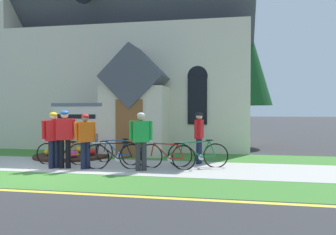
% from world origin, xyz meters
% --- Properties ---
extents(ground, '(140.00, 140.00, 0.00)m').
position_xyz_m(ground, '(0.00, 4.00, 0.00)').
color(ground, '#333335').
extents(sidewalk_slab, '(32.00, 2.69, 0.01)m').
position_xyz_m(sidewalk_slab, '(-0.95, 1.59, 0.01)').
color(sidewalk_slab, '#B7B5AD').
rests_on(sidewalk_slab, ground).
extents(church_lawn, '(24.00, 2.15, 0.01)m').
position_xyz_m(church_lawn, '(-0.95, 4.01, 0.00)').
color(church_lawn, '#427F33').
rests_on(church_lawn, ground).
extents(church_building, '(14.02, 9.91, 14.44)m').
position_xyz_m(church_building, '(-1.49, 8.81, 4.94)').
color(church_building, beige).
rests_on(church_building, ground).
extents(church_sign, '(2.09, 0.25, 1.98)m').
position_xyz_m(church_sign, '(-0.59, 3.60, 1.33)').
color(church_sign, slate).
rests_on(church_sign, ground).
extents(flower_bed, '(2.69, 2.69, 0.34)m').
position_xyz_m(flower_bed, '(-0.60, 3.18, 0.08)').
color(flower_bed, '#382319').
rests_on(flower_bed, ground).
extents(bicycle_green, '(1.73, 0.38, 0.80)m').
position_xyz_m(bicycle_green, '(3.27, 1.48, 0.38)').
color(bicycle_green, black).
rests_on(bicycle_green, ground).
extents(bicycle_silver, '(1.71, 0.66, 0.84)m').
position_xyz_m(bicycle_silver, '(1.51, 2.11, 0.38)').
color(bicycle_silver, black).
rests_on(bicycle_silver, ground).
extents(bicycle_orange, '(1.81, 0.17, 0.86)m').
position_xyz_m(bicycle_orange, '(4.13, 1.91, 0.39)').
color(bicycle_orange, black).
rests_on(bicycle_orange, ground).
extents(bicycle_red, '(1.74, 0.17, 0.77)m').
position_xyz_m(bicycle_red, '(-0.09, 1.59, 0.36)').
color(bicycle_red, black).
rests_on(bicycle_red, ground).
extents(bicycle_yellow, '(1.75, 0.44, 0.83)m').
position_xyz_m(bicycle_yellow, '(1.76, 1.15, 0.39)').
color(bicycle_yellow, black).
rests_on(bicycle_yellow, ground).
extents(cyclist_in_green_jersey, '(0.49, 0.52, 1.61)m').
position_xyz_m(cyclist_in_green_jersey, '(0.94, 0.97, 0.93)').
color(cyclist_in_green_jersey, '#191E38').
rests_on(cyclist_in_green_jersey, ground).
extents(cyclist_in_orange_jersey, '(0.29, 0.72, 1.65)m').
position_xyz_m(cyclist_in_orange_jersey, '(4.10, 2.54, 0.96)').
color(cyclist_in_orange_jersey, '#191E38').
rests_on(cyclist_in_orange_jersey, ground).
extents(cyclist_in_white_jersey, '(0.64, 0.35, 1.66)m').
position_xyz_m(cyclist_in_white_jersey, '(2.61, 0.99, 0.97)').
color(cyclist_in_white_jersey, '#2D2D33').
rests_on(cyclist_in_white_jersey, ground).
extents(cyclist_in_blue_jersey, '(0.52, 0.49, 1.66)m').
position_xyz_m(cyclist_in_blue_jersey, '(-0.03, 0.90, 0.97)').
color(cyclist_in_blue_jersey, '#191E38').
rests_on(cyclist_in_blue_jersey, ground).
extents(cyclist_in_yellow_jersey, '(0.66, 0.34, 1.71)m').
position_xyz_m(cyclist_in_yellow_jersey, '(0.31, 0.94, 1.01)').
color(cyclist_in_yellow_jersey, black).
rests_on(cyclist_in_yellow_jersey, ground).
extents(roadside_conifer, '(3.05, 3.05, 7.17)m').
position_xyz_m(roadside_conifer, '(5.42, 7.98, 4.54)').
color(roadside_conifer, '#4C3823').
rests_on(roadside_conifer, ground).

